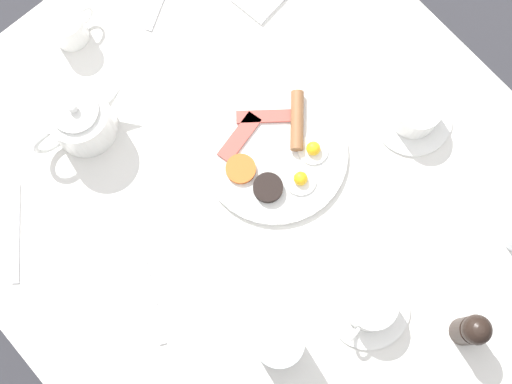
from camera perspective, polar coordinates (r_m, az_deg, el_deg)
The scene contains 11 objects.
ground_plane at distance 2.03m, azimuth 0.00°, elevation -4.73°, with size 8.00×8.00×0.00m, color #333338.
table at distance 1.39m, azimuth 0.00°, elevation -0.77°, with size 1.01×1.15×0.72m.
breakfast_plate at distance 1.34m, azimuth 1.61°, elevation 3.15°, with size 0.28×0.28×0.04m.
teapot_near at distance 1.35m, azimuth -13.87°, elevation 5.62°, with size 0.21×0.12×0.12m.
teacup_with_saucer_left at distance 1.37m, azimuth 12.62°, elevation 6.18°, with size 0.15×0.15×0.07m.
teacup_with_saucer_right at distance 1.28m, azimuth 9.09°, elevation -9.01°, with size 0.15×0.15×0.07m.
water_glass_short at distance 1.23m, azimuth 1.78°, elevation -12.01°, with size 0.08×0.08×0.12m.
creamer_jug at distance 1.45m, azimuth -14.75°, elevation 12.58°, with size 0.09×0.07×0.07m.
salt_grinder at distance 1.29m, azimuth 16.88°, elevation -10.55°, with size 0.05×0.05×0.11m.
fork_by_plate at distance 1.38m, azimuth -18.67°, elevation -3.11°, with size 0.12×0.16×0.00m.
knife_by_plate at distance 1.31m, azimuth -8.62°, elevation -7.22°, with size 0.11×0.21×0.00m.
Camera 1 is at (-0.20, -0.22, 2.01)m, focal length 50.00 mm.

